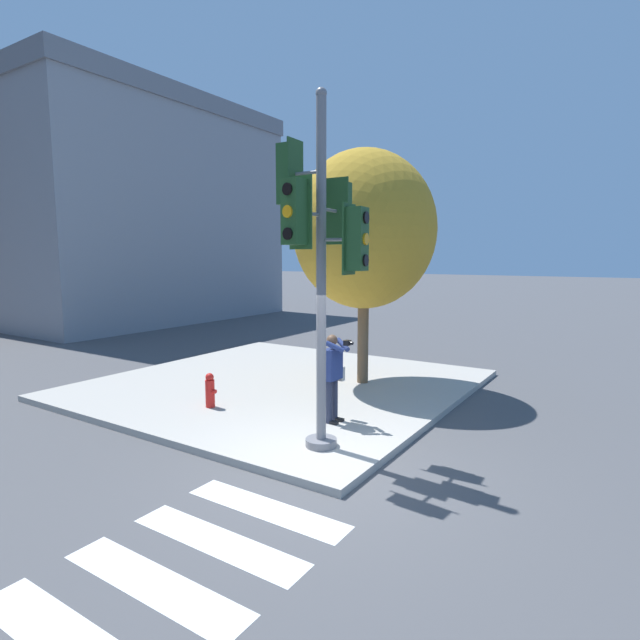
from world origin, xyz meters
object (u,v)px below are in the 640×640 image
(person_photographer, at_px, (333,370))
(fire_hydrant, at_px, (210,390))
(traffic_signal_pole, at_px, (320,240))
(street_tree, at_px, (364,230))

(person_photographer, distance_m, fire_hydrant, 2.62)
(traffic_signal_pole, bearing_deg, person_photographer, 21.87)
(traffic_signal_pole, bearing_deg, street_tree, 18.79)
(person_photographer, bearing_deg, street_tree, 17.54)
(fire_hydrant, bearing_deg, traffic_signal_pole, -100.27)
(street_tree, bearing_deg, fire_hydrant, 154.55)
(street_tree, bearing_deg, traffic_signal_pole, -161.21)
(traffic_signal_pole, relative_size, person_photographer, 3.38)
(person_photographer, xyz_separation_m, fire_hydrant, (-0.57, 2.48, -0.60))
(fire_hydrant, bearing_deg, person_photographer, -77.03)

